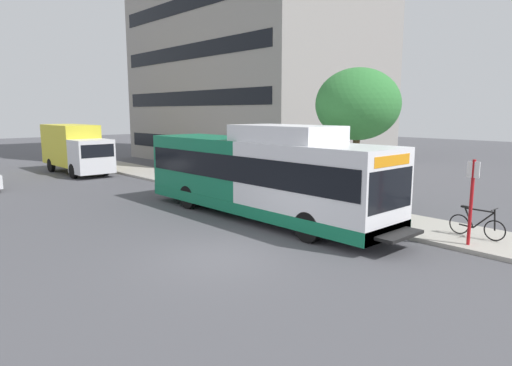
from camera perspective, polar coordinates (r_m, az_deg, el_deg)
The scene contains 7 objects.
ground_plane at distance 19.75m, azimuth -18.67°, elevation -3.46°, with size 120.00×120.00×0.00m, color #4C4C51.
sidewalk_curb at distance 21.86m, azimuth 0.57°, elevation -1.61°, with size 3.00×56.00×0.14m, color #A8A399.
transit_bus at distance 17.35m, azimuth 0.47°, elevation 1.06°, with size 2.58×12.25×3.65m.
bus_stop_sign_pole at distance 14.79m, azimuth 25.82°, elevation -1.48°, with size 0.10×0.36×2.60m.
bicycle_parked at distance 15.98m, azimuth 26.36°, elevation -4.77°, with size 0.52×1.76×1.02m.
street_tree_near_stop at distance 18.62m, azimuth 12.86°, elevation 9.73°, with size 3.39×3.39×5.73m.
box_truck_background at distance 32.45m, azimuth -22.07°, elevation 4.21°, with size 2.32×7.01×3.25m.
Camera 1 is at (-7.61, -9.75, 4.13)m, focal length 31.32 mm.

